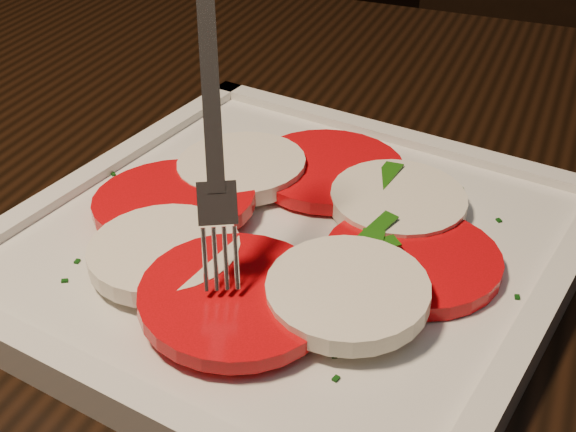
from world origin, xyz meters
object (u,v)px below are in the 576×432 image
object	(u,v)px
table	(397,352)
fork	(211,100)
chair	(547,70)
plate	(288,249)

from	to	relation	value
table	fork	distance (m)	0.24
chair	plate	distance (m)	0.91
table	plate	bearing A→B (deg)	-142.99
table	fork	bearing A→B (deg)	-140.93
plate	chair	bearing A→B (deg)	78.37
fork	plate	bearing A→B (deg)	21.46
chair	fork	distance (m)	0.97
table	plate	xyz separation A→B (m)	(-0.06, -0.05, 0.11)
chair	plate	xyz separation A→B (m)	(-0.18, -0.86, 0.22)
chair	plate	size ratio (longest dim) A/B	3.14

